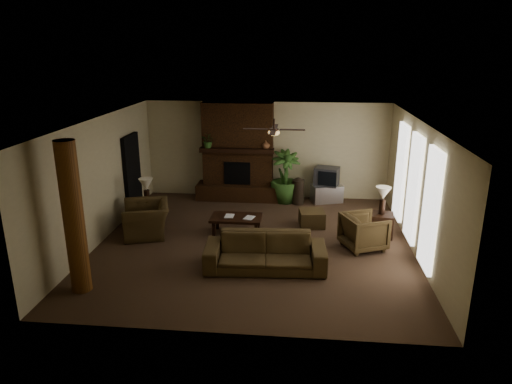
# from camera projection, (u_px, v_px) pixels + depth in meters

# --- Properties ---
(room_shell) EXTENTS (7.00, 7.00, 7.00)m
(room_shell) POSITION_uv_depth(u_px,v_px,m) (254.00, 184.00, 10.12)
(room_shell) COLOR #4D3726
(room_shell) RESTS_ON ground
(fireplace) EXTENTS (2.40, 0.70, 2.80)m
(fireplace) POSITION_uv_depth(u_px,v_px,m) (238.00, 160.00, 13.33)
(fireplace) COLOR #462712
(fireplace) RESTS_ON ground
(windows) EXTENTS (0.08, 3.65, 2.35)m
(windows) POSITION_uv_depth(u_px,v_px,m) (413.00, 188.00, 10.00)
(windows) COLOR white
(windows) RESTS_ON ground
(log_column) EXTENTS (0.36, 0.36, 2.80)m
(log_column) POSITION_uv_depth(u_px,v_px,m) (74.00, 218.00, 8.12)
(log_column) COLOR brown
(log_column) RESTS_ON ground
(doorway) EXTENTS (0.10, 1.00, 2.10)m
(doorway) POSITION_uv_depth(u_px,v_px,m) (132.00, 174.00, 12.26)
(doorway) COLOR black
(doorway) RESTS_ON ground
(ceiling_fan) EXTENTS (1.35, 1.35, 0.37)m
(ceiling_fan) POSITION_uv_depth(u_px,v_px,m) (274.00, 131.00, 10.03)
(ceiling_fan) COLOR black
(ceiling_fan) RESTS_ON ceiling
(sofa) EXTENTS (2.45, 0.84, 0.94)m
(sofa) POSITION_uv_depth(u_px,v_px,m) (265.00, 247.00, 9.22)
(sofa) COLOR #4B3A20
(sofa) RESTS_ON ground
(armchair_left) EXTENTS (1.09, 1.36, 1.03)m
(armchair_left) POSITION_uv_depth(u_px,v_px,m) (146.00, 214.00, 10.90)
(armchair_left) COLOR #4B3A20
(armchair_left) RESTS_ON ground
(armchair_right) EXTENTS (1.06, 1.09, 0.87)m
(armchair_right) POSITION_uv_depth(u_px,v_px,m) (364.00, 230.00, 10.15)
(armchair_right) COLOR #4B3A20
(armchair_right) RESTS_ON ground
(coffee_table) EXTENTS (1.20, 0.70, 0.43)m
(coffee_table) POSITION_uv_depth(u_px,v_px,m) (236.00, 219.00, 10.98)
(coffee_table) COLOR black
(coffee_table) RESTS_ON ground
(ottoman) EXTENTS (0.67, 0.67, 0.40)m
(ottoman) POSITION_uv_depth(u_px,v_px,m) (312.00, 218.00, 11.50)
(ottoman) COLOR #4B3A20
(ottoman) RESTS_ON ground
(tv_stand) EXTENTS (0.96, 0.73, 0.50)m
(tv_stand) POSITION_uv_depth(u_px,v_px,m) (327.00, 193.00, 13.29)
(tv_stand) COLOR silver
(tv_stand) RESTS_ON ground
(tv) EXTENTS (0.76, 0.68, 0.52)m
(tv) POSITION_uv_depth(u_px,v_px,m) (327.00, 176.00, 13.13)
(tv) COLOR #363638
(tv) RESTS_ON tv_stand
(floor_vase) EXTENTS (0.34, 0.34, 0.77)m
(floor_vase) POSITION_uv_depth(u_px,v_px,m) (298.00, 189.00, 13.07)
(floor_vase) COLOR black
(floor_vase) RESTS_ON ground
(floor_plant) EXTENTS (1.33, 1.70, 0.84)m
(floor_plant) POSITION_uv_depth(u_px,v_px,m) (285.00, 188.00, 13.24)
(floor_plant) COLOR #355C24
(floor_plant) RESTS_ON ground
(side_table_left) EXTENTS (0.63, 0.63, 0.55)m
(side_table_left) POSITION_uv_depth(u_px,v_px,m) (150.00, 213.00, 11.63)
(side_table_left) COLOR black
(side_table_left) RESTS_ON ground
(lamp_left) EXTENTS (0.45, 0.45, 0.65)m
(lamp_left) POSITION_uv_depth(u_px,v_px,m) (146.00, 186.00, 11.37)
(lamp_left) COLOR black
(lamp_left) RESTS_ON side_table_left
(side_table_right) EXTENTS (0.56, 0.56, 0.55)m
(side_table_right) POSITION_uv_depth(u_px,v_px,m) (382.00, 225.00, 10.87)
(side_table_right) COLOR black
(side_table_right) RESTS_ON ground
(lamp_right) EXTENTS (0.45, 0.45, 0.65)m
(lamp_right) POSITION_uv_depth(u_px,v_px,m) (383.00, 195.00, 10.68)
(lamp_right) COLOR black
(lamp_right) RESTS_ON side_table_right
(mantel_plant) EXTENTS (0.50, 0.52, 0.33)m
(mantel_plant) POSITION_uv_depth(u_px,v_px,m) (208.00, 142.00, 12.96)
(mantel_plant) COLOR #355C24
(mantel_plant) RESTS_ON fireplace
(mantel_vase) EXTENTS (0.28, 0.29, 0.22)m
(mantel_vase) POSITION_uv_depth(u_px,v_px,m) (266.00, 145.00, 12.88)
(mantel_vase) COLOR brown
(mantel_vase) RESTS_ON fireplace
(book_a) EXTENTS (0.22, 0.03, 0.29)m
(book_a) POSITION_uv_depth(u_px,v_px,m) (225.00, 211.00, 10.92)
(book_a) COLOR #999999
(book_a) RESTS_ON coffee_table
(book_b) EXTENTS (0.21, 0.08, 0.29)m
(book_b) POSITION_uv_depth(u_px,v_px,m) (245.00, 212.00, 10.85)
(book_b) COLOR #999999
(book_b) RESTS_ON coffee_table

